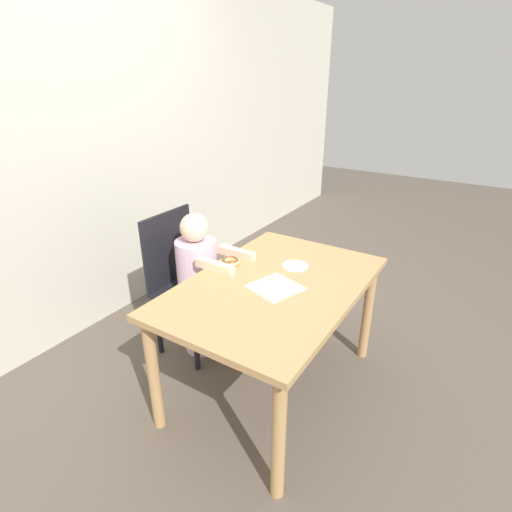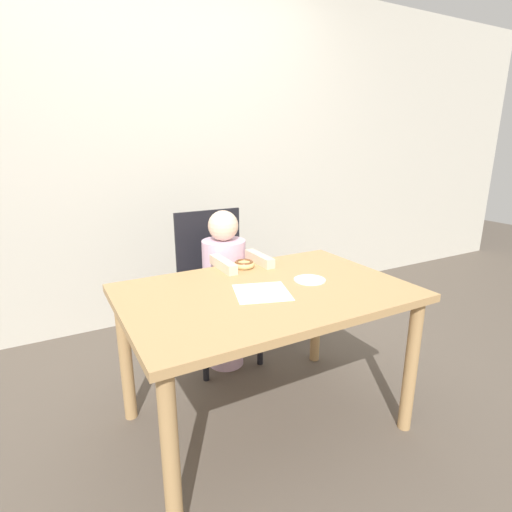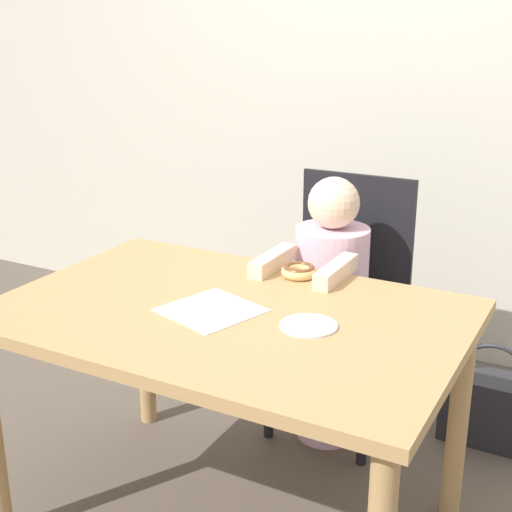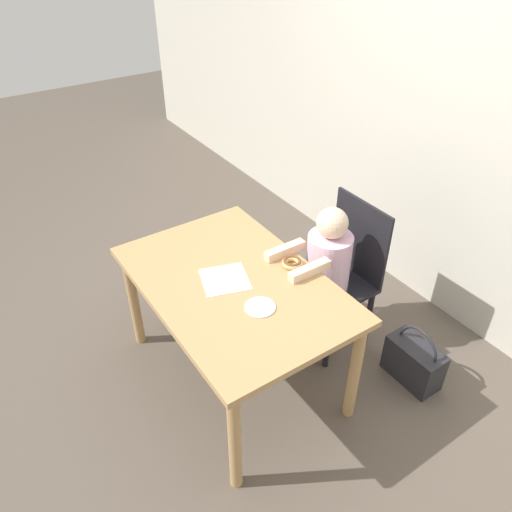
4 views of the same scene
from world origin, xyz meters
The scene contains 9 objects.
ground_plane centered at (0.00, 0.00, 0.00)m, with size 12.00×12.00×0.00m, color brown.
wall_back centered at (0.00, 1.49, 1.25)m, with size 8.00×0.05×2.50m.
dining_table centered at (0.00, 0.00, 0.61)m, with size 1.26×0.84×0.70m.
chair centered at (0.06, 0.71, 0.48)m, with size 0.43×0.39×0.93m.
child_figure centered at (0.06, 0.58, 0.48)m, with size 0.26×0.48×0.96m.
donut centered at (0.06, 0.33, 0.72)m, with size 0.11×0.11×0.04m.
napkin centered at (-0.04, -0.03, 0.70)m, with size 0.29×0.29×0.00m.
handbag centered at (0.59, 0.83, 0.13)m, with size 0.33×0.17×0.38m.
plate centered at (0.24, 0.00, 0.71)m, with size 0.15×0.15×0.01m.
Camera 2 is at (-0.85, -1.44, 1.34)m, focal length 28.00 mm.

